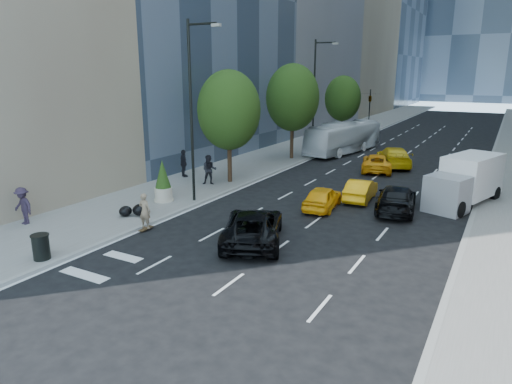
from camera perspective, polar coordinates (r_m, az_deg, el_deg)
The scene contains 23 objects.
ground at distance 20.42m, azimuth 0.29°, elevation -6.52°, with size 160.00×160.00×0.00m, color black.
sidewalk_left at distance 50.61m, azimuth 7.87°, elevation 6.30°, with size 6.00×120.00×0.15m, color slate.
lamp_near at distance 25.88m, azimuth -7.84°, elevation 11.09°, with size 2.13×0.22×10.00m.
lamp_far at distance 41.68m, azimuth 7.51°, elevation 12.45°, with size 2.13×0.22×10.00m.
tree_near at distance 30.54m, azimuth -3.41°, elevation 10.16°, with size 4.20×4.20×7.46m.
tree_mid at distance 39.30m, azimuth 4.61°, elevation 11.67°, with size 4.50×4.50×7.99m.
tree_far at distance 51.42m, azimuth 10.79°, elevation 11.42°, with size 3.90×3.90×6.92m.
traffic_signal at distance 58.85m, azimuth 14.07°, elevation 11.25°, with size 2.48×0.53×5.20m.
skateboarder at distance 22.45m, azimuth -13.71°, elevation -2.61°, with size 0.64×0.42×1.75m, color #8C7457.
black_sedan_lincoln at distance 20.40m, azimuth -0.38°, elevation -4.32°, with size 2.47×5.35×1.49m, color black.
black_sedan_mercedes at distance 26.04m, azimuth 17.14°, elevation -0.81°, with size 2.00×4.93×1.43m, color black.
taxi_a at distance 25.65m, azimuth 8.32°, elevation -0.70°, with size 1.52×3.78×1.29m, color #FFAD0D.
taxi_b at distance 27.84m, azimuth 12.97°, elevation 0.29°, with size 1.33×3.83×1.26m, color #F5A70C.
taxi_c at distance 36.37m, azimuth 14.89°, elevation 3.56°, with size 2.17×4.71×1.31m, color #FFA30D.
taxi_d at distance 38.58m, azimuth 16.85°, elevation 4.24°, with size 2.20×5.40×1.57m, color #DFB60B.
city_bus at distance 43.88m, azimuth 10.93°, elevation 6.70°, with size 2.43×10.39×2.89m, color white.
box_truck at distance 28.61m, azimuth 24.70°, elevation 1.31°, with size 3.84×6.20×2.80m.
pedestrian_a at distance 30.36m, azimuth -5.85°, elevation 2.77°, with size 0.96×0.75×1.98m, color black.
pedestrian_b at distance 32.83m, azimuth -9.02°, elevation 3.56°, with size 1.15×0.48×1.96m, color black.
pedestrian_c at distance 25.05m, azimuth -27.12°, elevation -1.55°, with size 1.20×0.69×1.86m, color #2E2234.
trash_can at distance 20.22m, azimuth -25.28°, elevation -6.28°, with size 0.66×0.66×0.99m, color black.
planter_shrub at distance 26.78m, azimuth -11.56°, elevation 1.28°, with size 1.01×1.01×2.43m.
garbage_bags at distance 24.57m, azimuth -14.99°, elevation -2.23°, with size 1.26×1.21×0.62m.
Camera 1 is at (9.19, -16.66, 7.42)m, focal length 32.00 mm.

